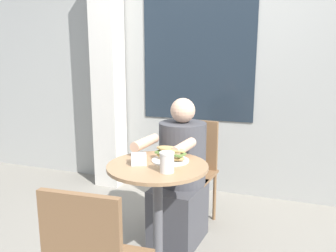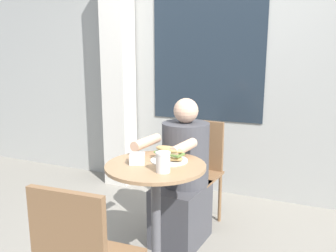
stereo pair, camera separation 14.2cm
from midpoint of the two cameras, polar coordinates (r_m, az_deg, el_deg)
The scene contains 8 objects.
storefront_wall at distance 3.37m, azimuth 6.87°, elevation 11.83°, with size 8.00×0.09×2.80m.
lattice_pillar at distance 3.61m, azimuth -11.49°, elevation 8.45°, with size 0.27×0.27×2.40m.
cafe_table at distance 2.04m, azimuth -3.83°, elevation -12.46°, with size 0.61×0.61×0.76m.
diner_chair at distance 2.79m, azimuth 3.12°, elevation -6.32°, with size 0.42×0.42×0.87m.
seated_diner at distance 2.50m, azimuth 0.48°, elevation -9.67°, with size 0.40×0.65×1.10m.
sandwich_on_plate at distance 2.02m, azimuth -1.60°, elevation -5.08°, with size 0.23×0.23×0.09m.
drink_cup at distance 1.82m, azimuth -2.45°, elevation -6.32°, with size 0.08×0.08×0.12m.
napkin_box at distance 1.98m, azimuth -7.16°, elevation -5.76°, with size 0.12×0.12×0.06m.
Camera 1 is at (0.69, -1.74, 1.37)m, focal length 35.00 mm.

